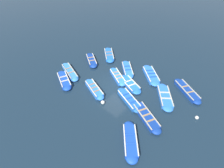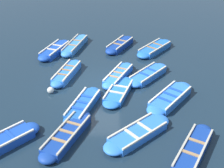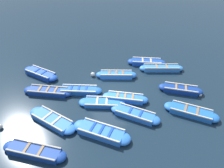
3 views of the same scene
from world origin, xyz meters
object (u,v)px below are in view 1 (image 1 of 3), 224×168
object	(u,v)px
boat_end_of_row	(91,60)
buoy_orange_near	(103,102)
boat_far_corner	(165,97)
boat_inner_gap	(130,84)
boat_broadside	(109,55)
buoy_yellow_far	(91,55)
buoy_white_drifting	(197,118)
boat_centre	(70,72)
boat_alongside	(64,80)
boat_near_quay	(151,75)
boat_tucked	(129,100)
boat_mid_row	(117,76)
boat_stern_in	(127,69)
boat_bow_out	(130,141)
boat_outer_right	(146,116)
boat_drifting	(94,89)
boat_outer_left	(187,91)

from	to	relation	value
boat_end_of_row	buoy_orange_near	distance (m)	7.00
boat_far_corner	boat_inner_gap	xyz separation A→B (m)	(0.71, -3.43, -0.02)
boat_broadside	buoy_orange_near	size ratio (longest dim) A/B	9.28
boat_broadside	buoy_yellow_far	xyz separation A→B (m)	(1.42, -1.69, -0.05)
boat_inner_gap	buoy_white_drifting	size ratio (longest dim) A/B	11.07
boat_centre	buoy_white_drifting	bearing A→B (deg)	103.93
boat_broadside	boat_alongside	distance (m)	6.72
boat_end_of_row	boat_near_quay	size ratio (longest dim) A/B	0.92
boat_far_corner	boat_centre	distance (m)	10.05
boat_tucked	boat_mid_row	bearing A→B (deg)	-121.78
boat_stern_in	buoy_orange_near	size ratio (longest dim) A/B	8.68
boat_stern_in	buoy_white_drifting	size ratio (longest dim) A/B	10.08
boat_far_corner	boat_bow_out	distance (m)	5.68
buoy_orange_near	boat_outer_right	bearing A→B (deg)	108.82
boat_alongside	boat_tucked	size ratio (longest dim) A/B	0.99
boat_alongside	boat_inner_gap	bearing A→B (deg)	128.02
boat_tucked	boat_outer_right	bearing A→B (deg)	75.90
boat_far_corner	boat_drifting	xyz separation A→B (m)	(3.64, -5.43, 0.03)
boat_broadside	boat_outer_left	world-z (taller)	boat_broadside
boat_end_of_row	boat_bow_out	size ratio (longest dim) A/B	1.03
boat_mid_row	boat_bow_out	bearing A→B (deg)	48.30
boat_outer_left	boat_outer_right	distance (m)	5.29
boat_broadside	boat_tucked	distance (m)	7.97
boat_far_corner	buoy_orange_near	distance (m)	5.62
boat_stern_in	boat_near_quay	world-z (taller)	boat_near_quay
boat_broadside	buoy_orange_near	distance (m)	8.10
boat_mid_row	buoy_orange_near	xyz separation A→B (m)	(3.64, 1.51, -0.01)
boat_mid_row	buoy_yellow_far	distance (m)	5.48
boat_stern_in	boat_inner_gap	bearing A→B (deg)	44.67
boat_drifting	boat_tucked	size ratio (longest dim) A/B	0.97
boat_far_corner	boat_drifting	world-z (taller)	boat_drifting
boat_alongside	boat_outer_left	distance (m)	11.95
boat_drifting	boat_stern_in	bearing A→B (deg)	177.06
buoy_orange_near	buoy_white_drifting	xyz separation A→B (m)	(-3.92, 6.70, -0.02)
boat_outer_left	boat_inner_gap	bearing A→B (deg)	-58.06
boat_near_quay	buoy_yellow_far	world-z (taller)	boat_near_quay
boat_alongside	buoy_yellow_far	xyz separation A→B (m)	(-5.29, -1.83, -0.06)
boat_mid_row	boat_outer_left	bearing A→B (deg)	114.08
boat_outer_right	boat_tucked	bearing A→B (deg)	-104.10
boat_broadside	boat_end_of_row	distance (m)	2.41
boat_far_corner	boat_broadside	bearing A→B (deg)	-102.42
boat_far_corner	boat_mid_row	bearing A→B (deg)	-82.62
boat_stern_in	boat_far_corner	bearing A→B (deg)	78.45
boat_outer_right	buoy_white_drifting	bearing A→B (deg)	131.35
boat_drifting	buoy_white_drifting	bearing A→B (deg)	110.90
boat_tucked	boat_end_of_row	bearing A→B (deg)	-106.24
buoy_yellow_far	boat_near_quay	bearing A→B (deg)	100.04
boat_end_of_row	boat_inner_gap	xyz separation A→B (m)	(0.32, 5.98, -0.05)
boat_far_corner	buoy_yellow_far	size ratio (longest dim) A/B	12.14
boat_outer_right	boat_end_of_row	bearing A→B (deg)	-105.74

